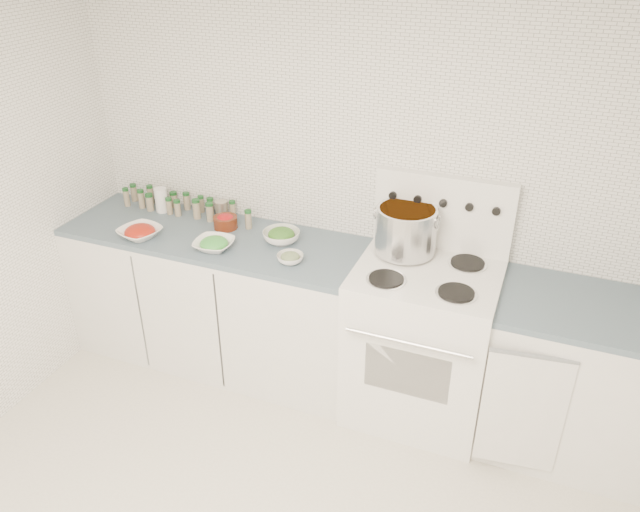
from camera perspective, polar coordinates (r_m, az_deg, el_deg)
The scene contains 13 objects.
room_walls at distance 2.19m, azimuth -8.16°, elevation 0.45°, with size 3.54×3.04×2.52m.
counter_left at distance 4.00m, azimuth -9.23°, elevation -3.79°, with size 1.85×0.62×0.90m.
stove at distance 3.57m, azimuth 9.28°, elevation -7.39°, with size 0.76×0.70×1.36m.
counter_right at distance 3.58m, azimuth 22.32°, elevation -10.42°, with size 0.89×0.68×0.90m.
stock_pot at distance 3.42m, azimuth 7.88°, elevation 2.54°, with size 0.36×0.33×0.26m.
bowl_tomato at distance 3.83m, azimuth -16.15°, elevation 2.12°, with size 0.29×0.29×0.08m.
bowl_snowpea at distance 3.60m, azimuth -9.67°, elevation 1.09°, with size 0.24×0.24×0.08m.
bowl_broccoli at distance 3.63m, azimuth -3.56°, elevation 1.87°, with size 0.27×0.27×0.09m.
bowl_zucchini at distance 3.42m, azimuth -2.74°, elevation -0.16°, with size 0.16×0.16×0.06m.
bowl_pepper at distance 3.83m, azimuth -8.64°, elevation 3.16°, with size 0.15×0.15×0.09m.
salt_canister at distance 4.12m, azimuth -14.30°, elevation 4.99°, with size 0.08×0.08×0.16m, color white.
tin_can at distance 3.98m, azimuth -8.99°, elevation 4.27°, with size 0.08×0.08×0.10m, color #B3A997.
spice_cluster at distance 4.09m, azimuth -12.81°, elevation 4.72°, with size 0.94×0.15×0.13m.
Camera 1 is at (0.99, -1.66, 2.60)m, focal length 35.00 mm.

